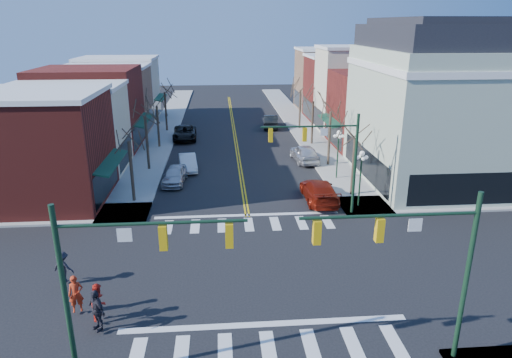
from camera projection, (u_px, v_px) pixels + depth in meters
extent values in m
plane|color=black|center=(256.00, 272.00, 24.88)|extent=(160.00, 160.00, 0.00)
cube|color=#9E9B93|center=(147.00, 166.00, 43.05)|extent=(3.50, 70.00, 0.15)
cube|color=#9E9B93|center=(329.00, 162.00, 44.38)|extent=(3.50, 70.00, 0.15)
cube|color=maroon|center=(33.00, 150.00, 33.48)|extent=(10.00, 8.50, 8.00)
cube|color=beige|center=(67.00, 130.00, 40.87)|extent=(10.00, 7.00, 7.50)
cube|color=maroon|center=(90.00, 109.00, 48.26)|extent=(10.00, 9.00, 8.50)
cube|color=#A27759|center=(108.00, 100.00, 56.15)|extent=(10.00, 7.50, 7.80)
cube|color=beige|center=(120.00, 90.00, 63.40)|extent=(10.00, 8.00, 8.20)
cube|color=maroon|center=(380.00, 110.00, 49.05)|extent=(10.00, 8.50, 8.00)
cube|color=beige|center=(360.00, 91.00, 56.03)|extent=(10.00, 7.00, 10.00)
cube|color=maroon|center=(343.00, 89.00, 63.35)|extent=(10.00, 8.00, 8.50)
cube|color=#A27759|center=(330.00, 80.00, 70.81)|extent=(10.00, 8.00, 9.00)
cube|color=#A9B8A0|center=(439.00, 116.00, 38.03)|extent=(12.00, 14.00, 11.00)
cube|color=white|center=(446.00, 66.00, 36.70)|extent=(12.25, 14.25, 0.50)
cube|color=black|center=(450.00, 36.00, 35.96)|extent=(11.40, 13.40, 1.80)
cube|color=black|center=(452.00, 21.00, 35.60)|extent=(9.80, 11.80, 0.60)
cylinder|color=#14331E|center=(66.00, 299.00, 16.17)|extent=(0.20, 0.20, 7.20)
cylinder|color=#14331E|center=(153.00, 223.00, 15.51)|extent=(6.50, 0.12, 0.12)
cube|color=gold|center=(163.00, 238.00, 15.71)|extent=(0.28, 0.28, 0.90)
cube|color=gold|center=(229.00, 235.00, 15.89)|extent=(0.28, 0.28, 0.90)
cylinder|color=#14331E|center=(466.00, 281.00, 17.30)|extent=(0.20, 0.20, 7.20)
cylinder|color=#14331E|center=(390.00, 216.00, 16.14)|extent=(6.50, 0.12, 0.12)
cube|color=gold|center=(380.00, 230.00, 16.30)|extent=(0.28, 0.28, 0.90)
cube|color=gold|center=(317.00, 232.00, 16.12)|extent=(0.28, 0.28, 0.90)
cylinder|color=#14331E|center=(355.00, 166.00, 31.25)|extent=(0.20, 0.20, 7.20)
cylinder|color=#14331E|center=(310.00, 126.00, 30.10)|extent=(6.50, 0.12, 0.12)
cube|color=gold|center=(305.00, 135.00, 30.25)|extent=(0.28, 0.28, 0.90)
cube|color=gold|center=(271.00, 135.00, 30.08)|extent=(0.28, 0.28, 0.90)
cylinder|color=#14331E|center=(360.00, 182.00, 32.87)|extent=(0.12, 0.12, 4.00)
sphere|color=white|center=(362.00, 153.00, 32.17)|extent=(0.36, 0.36, 0.36)
cylinder|color=#14331E|center=(337.00, 157.00, 39.00)|extent=(0.12, 0.12, 4.00)
sphere|color=white|center=(339.00, 133.00, 38.30)|extent=(0.36, 0.36, 0.36)
cylinder|color=#382B21|center=(132.00, 172.00, 33.84)|extent=(0.24, 0.24, 4.76)
cylinder|color=#382B21|center=(147.00, 144.00, 41.34)|extent=(0.24, 0.24, 5.04)
cylinder|color=#382B21|center=(158.00, 127.00, 48.97)|extent=(0.24, 0.24, 4.55)
cylinder|color=#382B21|center=(166.00, 112.00, 56.45)|extent=(0.24, 0.24, 4.90)
cylinder|color=#382B21|center=(353.00, 168.00, 35.14)|extent=(0.24, 0.24, 4.62)
cylinder|color=#382B21|center=(329.00, 139.00, 42.60)|extent=(0.24, 0.24, 5.18)
cylinder|color=#382B21|center=(312.00, 123.00, 50.20)|extent=(0.24, 0.24, 4.83)
cylinder|color=#382B21|center=(300.00, 110.00, 57.72)|extent=(0.24, 0.24, 4.97)
imported|color=#B7B7BC|center=(175.00, 175.00, 38.41)|extent=(2.11, 4.48, 1.48)
imported|color=silver|center=(188.00, 163.00, 41.97)|extent=(2.02, 4.43, 1.41)
imported|color=black|center=(185.00, 133.00, 52.96)|extent=(2.80, 5.74, 1.57)
imported|color=maroon|center=(319.00, 191.00, 34.57)|extent=(2.28, 5.60, 1.63)
imported|color=silver|center=(305.00, 153.00, 44.45)|extent=(2.48, 5.15, 1.70)
imported|color=black|center=(271.00, 121.00, 58.93)|extent=(2.28, 5.22, 1.67)
imported|color=#A82A11|center=(76.00, 294.00, 20.96)|extent=(0.75, 0.59, 1.81)
imported|color=red|center=(99.00, 301.00, 20.47)|extent=(0.69, 0.87, 1.76)
imported|color=#222129|center=(97.00, 310.00, 19.69)|extent=(1.13, 1.14, 1.94)
imported|color=black|center=(63.00, 267.00, 23.41)|extent=(1.23, 0.92, 1.69)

